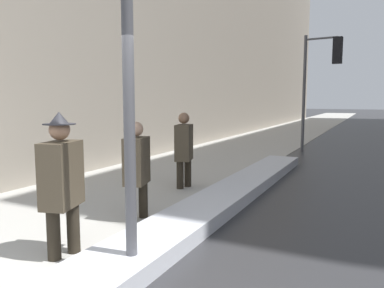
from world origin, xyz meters
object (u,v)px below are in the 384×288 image
at_px(lamp_post, 127,6).
at_px(pedestrian_in_fedora, 62,179).
at_px(traffic_light_near, 324,67).
at_px(pedestrian_with_shoulder_bag, 184,147).
at_px(pedestrian_in_glasses, 137,166).

height_order(lamp_post, pedestrian_in_fedora, lamp_post).
bearing_deg(pedestrian_in_fedora, lamp_post, 73.14).
relative_size(traffic_light_near, pedestrian_in_fedora, 2.40).
distance_m(lamp_post, pedestrian_with_shoulder_bag, 4.42).
xyz_separation_m(traffic_light_near, pedestrian_with_shoulder_bag, (-1.83, -7.10, -2.12)).
height_order(pedestrian_in_glasses, pedestrian_with_shoulder_bag, pedestrian_with_shoulder_bag).
height_order(traffic_light_near, pedestrian_in_fedora, traffic_light_near).
distance_m(lamp_post, traffic_light_near, 10.88).
xyz_separation_m(traffic_light_near, pedestrian_in_fedora, (-1.49, -10.85, -2.06)).
bearing_deg(lamp_post, pedestrian_in_glasses, 122.80).
height_order(lamp_post, pedestrian_with_shoulder_bag, lamp_post).
distance_m(pedestrian_in_glasses, pedestrian_with_shoulder_bag, 2.24).
xyz_separation_m(lamp_post, pedestrian_with_shoulder_bag, (-1.33, 3.76, -1.89)).
xyz_separation_m(pedestrian_in_fedora, pedestrian_in_glasses, (-0.01, 1.53, -0.09)).
distance_m(lamp_post, pedestrian_in_fedora, 2.08).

